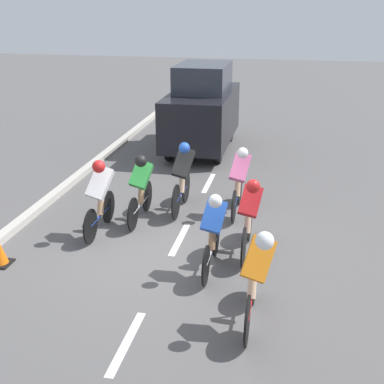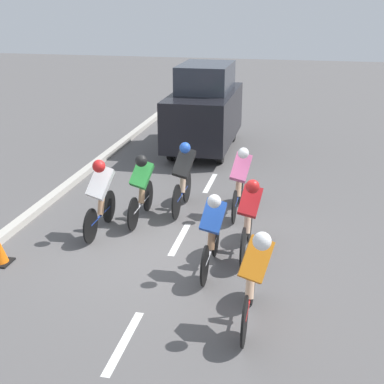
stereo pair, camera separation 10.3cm
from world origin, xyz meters
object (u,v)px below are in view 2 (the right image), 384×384
object	(u,v)px
cyclist_pink	(240,178)
cyclist_green	(141,185)
cyclist_red	(249,214)
cyclist_blue	(212,229)
cyclist_orange	(254,273)
support_car	(204,109)
cyclist_black	(183,174)
cyclist_white	(100,193)

from	to	relation	value
cyclist_pink	cyclist_green	bearing A→B (deg)	22.42
cyclist_red	cyclist_green	distance (m)	2.44
cyclist_red	cyclist_blue	bearing A→B (deg)	54.19
cyclist_orange	support_car	xyz separation A→B (m)	(2.29, -8.56, 0.38)
cyclist_black	cyclist_orange	distance (m)	4.24
cyclist_pink	support_car	size ratio (longest dim) A/B	0.44
cyclist_black	support_car	distance (m)	4.78
cyclist_blue	support_car	xyz separation A→B (m)	(1.48, -7.16, 0.44)
cyclist_orange	cyclist_black	bearing A→B (deg)	-64.43
cyclist_white	cyclist_green	xyz separation A→B (m)	(-0.57, -0.72, -0.05)
cyclist_red	cyclist_green	world-z (taller)	cyclist_red
cyclist_blue	cyclist_red	world-z (taller)	cyclist_red
cyclist_orange	support_car	size ratio (longest dim) A/B	0.44
cyclist_green	support_car	bearing A→B (deg)	-92.35
cyclist_pink	cyclist_white	size ratio (longest dim) A/B	1.04
cyclist_blue	support_car	world-z (taller)	support_car
cyclist_blue	cyclist_pink	world-z (taller)	cyclist_pink
cyclist_pink	cyclist_green	world-z (taller)	cyclist_pink
cyclist_red	cyclist_orange	size ratio (longest dim) A/B	1.02
cyclist_blue	cyclist_white	world-z (taller)	cyclist_white
cyclist_green	cyclist_orange	size ratio (longest dim) A/B	0.97
cyclist_orange	support_car	world-z (taller)	support_car
support_car	cyclist_blue	bearing A→B (deg)	101.71
cyclist_red	cyclist_orange	world-z (taller)	cyclist_orange
cyclist_green	cyclist_pink	bearing A→B (deg)	-157.58
cyclist_pink	support_car	bearing A→B (deg)	-70.93
cyclist_blue	cyclist_pink	bearing A→B (deg)	-92.98
cyclist_red	cyclist_orange	xyz separation A→B (m)	(-0.30, 2.11, 0.04)
cyclist_blue	cyclist_orange	size ratio (longest dim) A/B	0.98
cyclist_green	cyclist_orange	distance (m)	4.02
cyclist_orange	cyclist_red	bearing A→B (deg)	-81.96
cyclist_blue	cyclist_orange	world-z (taller)	cyclist_orange
cyclist_green	cyclist_orange	xyz separation A→B (m)	(-2.51, 3.14, 0.03)
cyclist_blue	cyclist_green	bearing A→B (deg)	-45.48
cyclist_white	cyclist_pink	bearing A→B (deg)	-148.47
cyclist_blue	cyclist_red	size ratio (longest dim) A/B	0.96
cyclist_green	support_car	xyz separation A→B (m)	(-0.22, -5.43, 0.42)
cyclist_blue	support_car	size ratio (longest dim) A/B	0.44
cyclist_pink	cyclist_orange	size ratio (longest dim) A/B	0.99
cyclist_orange	cyclist_blue	bearing A→B (deg)	-60.14
cyclist_white	cyclist_green	size ratio (longest dim) A/B	0.97
cyclist_white	support_car	size ratio (longest dim) A/B	0.42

